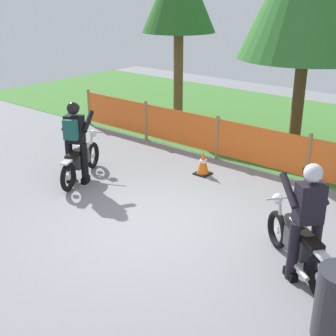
{
  "coord_description": "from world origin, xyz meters",
  "views": [
    {
      "loc": [
        4.6,
        -5.27,
        3.78
      ],
      "look_at": [
        -0.12,
        0.35,
        0.9
      ],
      "focal_mm": 49.38,
      "sensor_mm": 36.0,
      "label": 1
    }
  ],
  "objects": [
    {
      "name": "ground",
      "position": [
        0.0,
        0.0,
        -0.01
      ],
      "size": [
        24.0,
        24.0,
        0.02
      ],
      "primitive_type": "cube",
      "color": "gray"
    },
    {
      "name": "grass_verge",
      "position": [
        0.0,
        6.87,
        0.01
      ],
      "size": [
        24.0,
        7.09,
        0.01
      ],
      "primitive_type": "cube",
      "color": "#427A33",
      "rests_on": "ground"
    },
    {
      "name": "barrier_fence",
      "position": [
        -0.0,
        3.32,
        0.54
      ],
      "size": [
        11.32,
        0.08,
        1.05
      ],
      "color": "#997547",
      "rests_on": "ground"
    },
    {
      "name": "motorcycle_lead",
      "position": [
        2.35,
        0.24,
        0.43
      ],
      "size": [
        1.54,
        1.24,
        0.89
      ],
      "rotation": [
        0.0,
        0.0,
        2.48
      ],
      "color": "black",
      "rests_on": "ground"
    },
    {
      "name": "motorcycle_trailing",
      "position": [
        -2.61,
        0.48,
        0.43
      ],
      "size": [
        0.97,
        1.72,
        0.89
      ],
      "rotation": [
        0.0,
        0.0,
        2.04
      ],
      "color": "black",
      "rests_on": "ground"
    },
    {
      "name": "rider_lead",
      "position": [
        2.5,
        0.13,
        0.92
      ],
      "size": [
        0.73,
        0.72,
        1.69
      ],
      "rotation": [
        0.0,
        0.0,
        2.48
      ],
      "color": "black",
      "rests_on": "ground"
    },
    {
      "name": "rider_trailing",
      "position": [
        -2.51,
        0.3,
        0.95
      ],
      "size": [
        0.7,
        0.78,
        1.69
      ],
      "rotation": [
        0.0,
        0.0,
        2.04
      ],
      "color": "black",
      "rests_on": "ground"
    },
    {
      "name": "traffic_cone",
      "position": [
        -0.78,
        2.31,
        0.26
      ],
      "size": [
        0.32,
        0.32,
        0.53
      ],
      "color": "black",
      "rests_on": "ground"
    }
  ]
}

